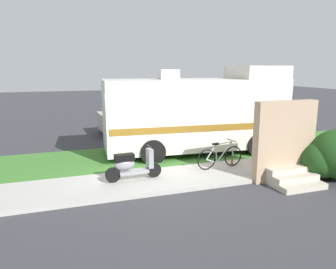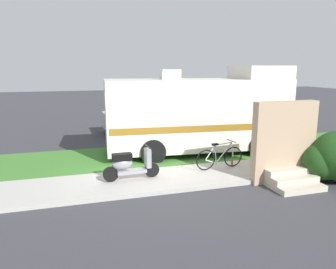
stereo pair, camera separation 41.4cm
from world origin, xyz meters
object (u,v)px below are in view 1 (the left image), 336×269
bicycle (220,157)px  bottle_green (232,162)px  pickup_truck_near (161,113)px  scooter (131,165)px  motorhome_rv (197,113)px

bicycle → bottle_green: 0.61m
pickup_truck_near → bottle_green: pickup_truck_near is taller
bottle_green → scooter: bearing=-174.4°
motorhome_rv → pickup_truck_near: 4.74m
motorhome_rv → bottle_green: (0.30, -2.26, -1.38)m
motorhome_rv → scooter: bearing=-141.0°
motorhome_rv → pickup_truck_near: bearing=89.9°
scooter → pickup_truck_near: bearing=66.1°
pickup_truck_near → bicycle: bearing=-92.0°
motorhome_rv → bicycle: 2.66m
scooter → pickup_truck_near: size_ratio=0.31×
motorhome_rv → bottle_green: 2.67m
pickup_truck_near → bottle_green: 7.00m
bicycle → scooter: bearing=-176.1°
pickup_truck_near → motorhome_rv: bearing=-90.1°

